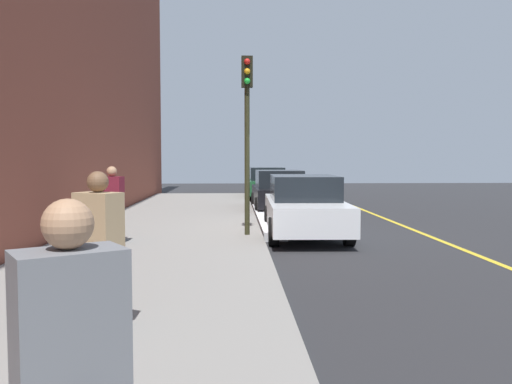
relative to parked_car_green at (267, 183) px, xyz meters
name	(u,v)px	position (x,y,z in m)	size (l,w,h in m)	color
ground_plane	(300,235)	(12.00, 0.10, -0.76)	(56.00, 56.00, 0.00)	#28282B
sidewalk	(170,232)	(12.00, -3.20, -0.68)	(28.00, 4.60, 0.15)	gray
lane_stripe_centre	(423,234)	(12.00, 3.30, -0.75)	(28.00, 0.14, 0.01)	gold
snow_bank_curb	(266,219)	(9.32, -0.60, -0.65)	(7.72, 0.56, 0.22)	white
parked_car_green	(267,183)	(0.00, 0.00, 0.00)	(4.16, 1.95, 1.51)	black
parked_car_black	(279,191)	(6.30, 0.07, 0.00)	(4.16, 1.94, 1.51)	black
parked_car_white	(304,206)	(12.24, 0.19, 0.00)	(4.76, 1.99, 1.51)	black
pedestrian_grey_coat	(71,379)	(23.23, -2.26, 0.26)	(0.48, 0.52, 1.63)	black
pedestrian_burgundy_coat	(112,203)	(14.27, -4.11, 0.26)	(0.53, 0.49, 1.63)	black
pedestrian_tan_coat	(99,247)	(19.99, -2.95, 0.28)	(0.50, 0.53, 1.66)	black
traffic_light_pole	(247,114)	(13.01, -1.26, 2.21)	(0.35, 0.26, 4.14)	#2D2D19
rolling_suitcase	(118,226)	(13.76, -4.11, -0.29)	(0.34, 0.22, 0.99)	#191E38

